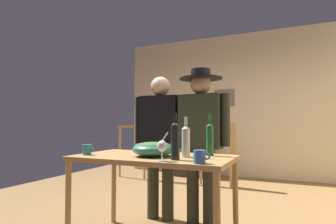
{
  "coord_description": "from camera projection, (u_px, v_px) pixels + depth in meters",
  "views": [
    {
      "loc": [
        0.87,
        -3.08,
        1.06
      ],
      "look_at": [
        -0.24,
        -0.58,
        1.17
      ],
      "focal_mm": 29.53,
      "sensor_mm": 36.0,
      "label": 1
    }
  ],
  "objects": [
    {
      "name": "mug_blue",
      "position": [
        200.0,
        157.0,
        1.94
      ],
      "size": [
        0.12,
        0.09,
        0.09
      ],
      "color": "#3866B2",
      "rests_on": "serving_table"
    },
    {
      "name": "person_standing_right",
      "position": [
        201.0,
        131.0,
        2.92
      ],
      "size": [
        0.63,
        0.46,
        1.64
      ],
      "rotation": [
        0.0,
        0.0,
        3.1
      ],
      "color": "#2D3323",
      "rests_on": "ground_plane"
    },
    {
      "name": "wine_bottle_clear",
      "position": [
        186.0,
        140.0,
        2.31
      ],
      "size": [
        0.07,
        0.07,
        0.34
      ],
      "color": "silver",
      "rests_on": "serving_table"
    },
    {
      "name": "back_wall",
      "position": [
        244.0,
        105.0,
        5.6
      ],
      "size": [
        5.08,
        0.1,
        2.9
      ],
      "primitive_type": "cube",
      "color": "beige",
      "rests_on": "ground_plane"
    },
    {
      "name": "flat_screen_tv",
      "position": [
        195.0,
        143.0,
        5.59
      ],
      "size": [
        0.49,
        0.12,
        0.39
      ],
      "color": "black",
      "rests_on": "tv_console"
    },
    {
      "name": "mug_teal",
      "position": [
        87.0,
        150.0,
        2.49
      ],
      "size": [
        0.12,
        0.08,
        0.09
      ],
      "color": "teal",
      "rests_on": "serving_table"
    },
    {
      "name": "framed_picture",
      "position": [
        224.0,
        98.0,
        5.71
      ],
      "size": [
        0.41,
        0.03,
        0.34
      ],
      "primitive_type": "cube",
      "color": "#6E6158"
    },
    {
      "name": "ground_plane",
      "position": [
        208.0,
        217.0,
        3.12
      ],
      "size": [
        6.91,
        6.91,
        0.0
      ],
      "primitive_type": "plane",
      "color": "olive"
    },
    {
      "name": "salad_bowl",
      "position": [
        153.0,
        148.0,
        2.37
      ],
      "size": [
        0.36,
        0.36,
        0.21
      ],
      "color": "#337060",
      "rests_on": "serving_table"
    },
    {
      "name": "serving_table",
      "position": [
        153.0,
        165.0,
        2.42
      ],
      "size": [
        1.38,
        0.75,
        0.78
      ],
      "color": "#B2844C",
      "rests_on": "ground_plane"
    },
    {
      "name": "wine_bottle_green",
      "position": [
        210.0,
        138.0,
        2.42
      ],
      "size": [
        0.06,
        0.06,
        0.37
      ],
      "color": "#1E5628",
      "rests_on": "serving_table"
    },
    {
      "name": "wine_glass",
      "position": [
        162.0,
        147.0,
        2.06
      ],
      "size": [
        0.08,
        0.08,
        0.16
      ],
      "color": "silver",
      "rests_on": "serving_table"
    },
    {
      "name": "wine_bottle_dark",
      "position": [
        175.0,
        140.0,
        2.14
      ],
      "size": [
        0.07,
        0.07,
        0.37
      ],
      "color": "black",
      "rests_on": "serving_table"
    },
    {
      "name": "tv_console",
      "position": [
        196.0,
        165.0,
        5.6
      ],
      "size": [
        0.9,
        0.4,
        0.44
      ],
      "primitive_type": "cube",
      "color": "#38281E",
      "rests_on": "ground_plane"
    },
    {
      "name": "stair_railing",
      "position": [
        193.0,
        146.0,
        4.93
      ],
      "size": [
        2.35,
        0.1,
        1.08
      ],
      "color": "#B2844C",
      "rests_on": "ground_plane"
    },
    {
      "name": "person_standing_left",
      "position": [
        160.0,
        134.0,
        3.11
      ],
      "size": [
        0.63,
        0.24,
        1.59
      ],
      "rotation": [
        0.0,
        0.0,
        3.18
      ],
      "color": "#2D3323",
      "rests_on": "ground_plane"
    }
  ]
}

